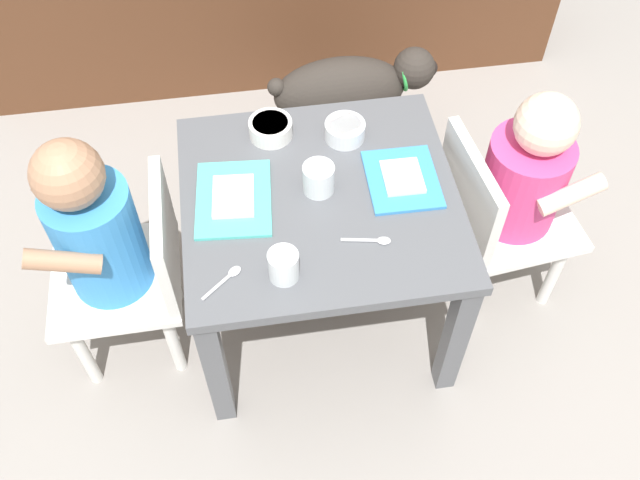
% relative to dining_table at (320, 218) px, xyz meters
% --- Properties ---
extents(ground_plane, '(7.00, 7.00, 0.00)m').
position_rel_dining_table_xyz_m(ground_plane, '(0.00, 0.00, -0.36)').
color(ground_plane, gray).
extents(dining_table, '(0.58, 0.55, 0.43)m').
position_rel_dining_table_xyz_m(dining_table, '(0.00, 0.00, 0.00)').
color(dining_table, '#515459').
rests_on(dining_table, ground).
extents(seated_child_left, '(0.28, 0.28, 0.66)m').
position_rel_dining_table_xyz_m(seated_child_left, '(-0.45, -0.02, 0.04)').
color(seated_child_left, silver).
rests_on(seated_child_left, ground).
extents(seated_child_right, '(0.31, 0.31, 0.61)m').
position_rel_dining_table_xyz_m(seated_child_right, '(0.45, 0.02, 0.02)').
color(seated_child_right, silver).
rests_on(seated_child_right, ground).
extents(dog, '(0.48, 0.17, 0.34)m').
position_rel_dining_table_xyz_m(dog, '(0.16, 0.55, -0.13)').
color(dog, '#332D28').
rests_on(dog, ground).
extents(food_tray_left, '(0.17, 0.22, 0.02)m').
position_rel_dining_table_xyz_m(food_tray_left, '(-0.18, 0.02, 0.08)').
color(food_tray_left, '#4CC6BC').
rests_on(food_tray_left, dining_table).
extents(food_tray_right, '(0.15, 0.18, 0.02)m').
position_rel_dining_table_xyz_m(food_tray_right, '(0.18, 0.02, 0.08)').
color(food_tray_right, '#388CD8').
rests_on(food_tray_right, dining_table).
extents(water_cup_left, '(0.06, 0.06, 0.06)m').
position_rel_dining_table_xyz_m(water_cup_left, '(-0.10, -0.19, 0.10)').
color(water_cup_left, white).
rests_on(water_cup_left, dining_table).
extents(water_cup_right, '(0.07, 0.07, 0.06)m').
position_rel_dining_table_xyz_m(water_cup_right, '(-0.00, 0.02, 0.10)').
color(water_cup_right, white).
rests_on(water_cup_right, dining_table).
extents(cereal_bowl_left_side, '(0.09, 0.09, 0.04)m').
position_rel_dining_table_xyz_m(cereal_bowl_left_side, '(0.08, 0.16, 0.10)').
color(cereal_bowl_left_side, white).
rests_on(cereal_bowl_left_side, dining_table).
extents(veggie_bowl_near, '(0.10, 0.10, 0.04)m').
position_rel_dining_table_xyz_m(veggie_bowl_near, '(-0.08, 0.19, 0.10)').
color(veggie_bowl_near, white).
rests_on(veggie_bowl_near, dining_table).
extents(spoon_by_left_tray, '(0.10, 0.03, 0.01)m').
position_rel_dining_table_xyz_m(spoon_by_left_tray, '(0.08, -0.13, 0.08)').
color(spoon_by_left_tray, silver).
rests_on(spoon_by_left_tray, dining_table).
extents(spoon_by_right_tray, '(0.08, 0.07, 0.01)m').
position_rel_dining_table_xyz_m(spoon_by_right_tray, '(-0.21, -0.18, 0.08)').
color(spoon_by_right_tray, silver).
rests_on(spoon_by_right_tray, dining_table).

